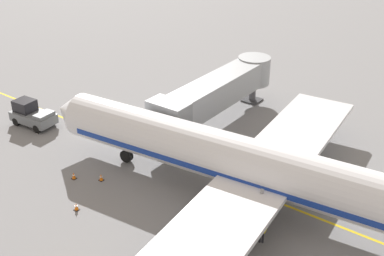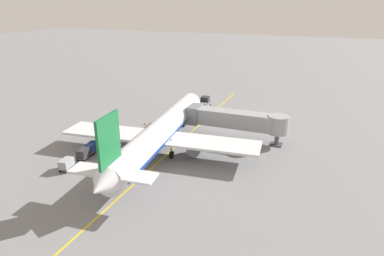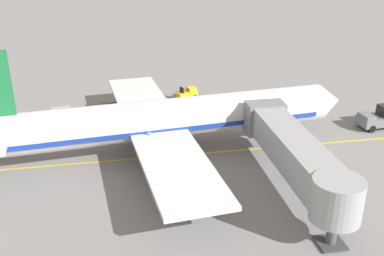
{
  "view_description": "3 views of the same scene",
  "coord_description": "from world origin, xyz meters",
  "px_view_note": "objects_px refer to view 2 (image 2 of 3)",
  "views": [
    {
      "loc": [
        -28.01,
        -12.89,
        21.8
      ],
      "look_at": [
        -0.54,
        7.4,
        4.12
      ],
      "focal_mm": 46.31,
      "sensor_mm": 36.0,
      "label": 1
    },
    {
      "loc": [
        20.62,
        -40.19,
        21.6
      ],
      "look_at": [
        1.65,
        7.08,
        2.34
      ],
      "focal_mm": 31.31,
      "sensor_mm": 36.0,
      "label": 2
    },
    {
      "loc": [
        37.26,
        -2.79,
        19.09
      ],
      "look_at": [
        1.44,
        3.78,
        3.32
      ],
      "focal_mm": 42.08,
      "sensor_mm": 36.0,
      "label": 3
    }
  ],
  "objects_px": {
    "baggage_cart_third_in_train": "(84,153)",
    "safety_cone_nose_right": "(165,120)",
    "baggage_cart_second_in_train": "(92,147)",
    "safety_cone_wing_tip": "(166,123)",
    "safety_cone_nose_left": "(145,123)",
    "baggage_tug_lead": "(103,125)",
    "baggage_cart_tail_end": "(66,164)",
    "baggage_cart_front": "(102,139)",
    "jet_bridge": "(236,119)",
    "ground_crew_wing_walker": "(132,150)",
    "pushback_tractor": "(204,103)",
    "parked_airliner": "(160,132)"
  },
  "relations": [
    {
      "from": "baggage_cart_third_in_train",
      "to": "safety_cone_nose_right",
      "type": "relative_size",
      "value": 5.03
    },
    {
      "from": "safety_cone_nose_right",
      "to": "baggage_cart_second_in_train",
      "type": "bearing_deg",
      "value": -102.91
    },
    {
      "from": "safety_cone_wing_tip",
      "to": "safety_cone_nose_left",
      "type": "bearing_deg",
      "value": -160.29
    },
    {
      "from": "baggage_tug_lead",
      "to": "baggage_cart_tail_end",
      "type": "height_order",
      "value": "baggage_tug_lead"
    },
    {
      "from": "baggage_cart_front",
      "to": "baggage_cart_third_in_train",
      "type": "distance_m",
      "value": 5.34
    },
    {
      "from": "baggage_cart_front",
      "to": "safety_cone_wing_tip",
      "type": "distance_m",
      "value": 13.4
    },
    {
      "from": "jet_bridge",
      "to": "baggage_cart_second_in_train",
      "type": "bearing_deg",
      "value": -144.45
    },
    {
      "from": "ground_crew_wing_walker",
      "to": "safety_cone_wing_tip",
      "type": "relative_size",
      "value": 2.86
    },
    {
      "from": "baggage_cart_tail_end",
      "to": "safety_cone_nose_right",
      "type": "height_order",
      "value": "baggage_cart_tail_end"
    },
    {
      "from": "safety_cone_wing_tip",
      "to": "baggage_cart_second_in_train",
      "type": "bearing_deg",
      "value": -108.39
    },
    {
      "from": "baggage_tug_lead",
      "to": "safety_cone_nose_left",
      "type": "relative_size",
      "value": 4.68
    },
    {
      "from": "pushback_tractor",
      "to": "ground_crew_wing_walker",
      "type": "distance_m",
      "value": 26.36
    },
    {
      "from": "jet_bridge",
      "to": "baggage_cart_tail_end",
      "type": "relative_size",
      "value": 5.65
    },
    {
      "from": "baggage_cart_second_in_train",
      "to": "safety_cone_nose_left",
      "type": "xyz_separation_m",
      "value": [
        1.27,
        13.93,
        -0.66
      ]
    },
    {
      "from": "jet_bridge",
      "to": "baggage_cart_front",
      "type": "height_order",
      "value": "jet_bridge"
    },
    {
      "from": "jet_bridge",
      "to": "safety_cone_wing_tip",
      "type": "distance_m",
      "value": 14.25
    },
    {
      "from": "baggage_cart_tail_end",
      "to": "pushback_tractor",
      "type": "bearing_deg",
      "value": 76.93
    },
    {
      "from": "jet_bridge",
      "to": "baggage_cart_second_in_train",
      "type": "distance_m",
      "value": 23.31
    },
    {
      "from": "baggage_cart_front",
      "to": "ground_crew_wing_walker",
      "type": "height_order",
      "value": "ground_crew_wing_walker"
    },
    {
      "from": "baggage_cart_tail_end",
      "to": "safety_cone_nose_left",
      "type": "relative_size",
      "value": 5.03
    },
    {
      "from": "safety_cone_nose_left",
      "to": "baggage_cart_front",
      "type": "bearing_deg",
      "value": -99.04
    },
    {
      "from": "pushback_tractor",
      "to": "ground_crew_wing_walker",
      "type": "bearing_deg",
      "value": -94.28
    },
    {
      "from": "baggage_cart_front",
      "to": "safety_cone_nose_right",
      "type": "relative_size",
      "value": 5.03
    },
    {
      "from": "baggage_cart_second_in_train",
      "to": "safety_cone_wing_tip",
      "type": "height_order",
      "value": "baggage_cart_second_in_train"
    },
    {
      "from": "baggage_cart_tail_end",
      "to": "safety_cone_wing_tip",
      "type": "height_order",
      "value": "baggage_cart_tail_end"
    },
    {
      "from": "pushback_tractor",
      "to": "parked_airliner",
      "type": "bearing_deg",
      "value": -86.37
    },
    {
      "from": "baggage_cart_third_in_train",
      "to": "jet_bridge",
      "type": "bearing_deg",
      "value": 40.05
    },
    {
      "from": "baggage_cart_second_in_train",
      "to": "safety_cone_wing_tip",
      "type": "distance_m",
      "value": 16.13
    },
    {
      "from": "baggage_cart_second_in_train",
      "to": "baggage_cart_third_in_train",
      "type": "height_order",
      "value": "same"
    },
    {
      "from": "safety_cone_nose_left",
      "to": "baggage_cart_second_in_train",
      "type": "bearing_deg",
      "value": -95.22
    },
    {
      "from": "baggage_cart_front",
      "to": "safety_cone_wing_tip",
      "type": "height_order",
      "value": "baggage_cart_front"
    },
    {
      "from": "baggage_cart_front",
      "to": "baggage_tug_lead",
      "type": "bearing_deg",
      "value": 124.78
    },
    {
      "from": "parked_airliner",
      "to": "baggage_cart_second_in_train",
      "type": "xyz_separation_m",
      "value": [
        -9.57,
        -4.24,
        -2.24
      ]
    },
    {
      "from": "baggage_cart_tail_end",
      "to": "ground_crew_wing_walker",
      "type": "relative_size",
      "value": 1.76
    },
    {
      "from": "ground_crew_wing_walker",
      "to": "parked_airliner",
      "type": "bearing_deg",
      "value": 39.54
    },
    {
      "from": "baggage_cart_tail_end",
      "to": "ground_crew_wing_walker",
      "type": "xyz_separation_m",
      "value": [
        5.82,
        7.27,
        0.0
      ]
    },
    {
      "from": "pushback_tractor",
      "to": "baggage_cart_tail_end",
      "type": "xyz_separation_m",
      "value": [
        -7.79,
        -33.56,
        -0.15
      ]
    },
    {
      "from": "parked_airliner",
      "to": "baggage_cart_front",
      "type": "height_order",
      "value": "parked_airliner"
    },
    {
      "from": "safety_cone_nose_right",
      "to": "parked_airliner",
      "type": "bearing_deg",
      "value": -66.55
    },
    {
      "from": "baggage_cart_front",
      "to": "baggage_cart_third_in_train",
      "type": "bearing_deg",
      "value": -82.85
    },
    {
      "from": "pushback_tractor",
      "to": "baggage_cart_third_in_train",
      "type": "xyz_separation_m",
      "value": [
        -7.87,
        -29.87,
        -0.15
      ]
    },
    {
      "from": "parked_airliner",
      "to": "pushback_tractor",
      "type": "relative_size",
      "value": 8.19
    },
    {
      "from": "baggage_tug_lead",
      "to": "baggage_cart_front",
      "type": "relative_size",
      "value": 0.93
    },
    {
      "from": "parked_airliner",
      "to": "jet_bridge",
      "type": "bearing_deg",
      "value": 44.84
    },
    {
      "from": "parked_airliner",
      "to": "baggage_cart_tail_end",
      "type": "distance_m",
      "value": 13.91
    },
    {
      "from": "safety_cone_nose_left",
      "to": "jet_bridge",
      "type": "bearing_deg",
      "value": -1.48
    },
    {
      "from": "pushback_tractor",
      "to": "baggage_cart_tail_end",
      "type": "bearing_deg",
      "value": -103.07
    },
    {
      "from": "baggage_tug_lead",
      "to": "baggage_cart_front",
      "type": "bearing_deg",
      "value": -55.22
    },
    {
      "from": "jet_bridge",
      "to": "baggage_cart_tail_end",
      "type": "height_order",
      "value": "jet_bridge"
    },
    {
      "from": "baggage_cart_tail_end",
      "to": "jet_bridge",
      "type": "bearing_deg",
      "value": 46.2
    }
  ]
}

